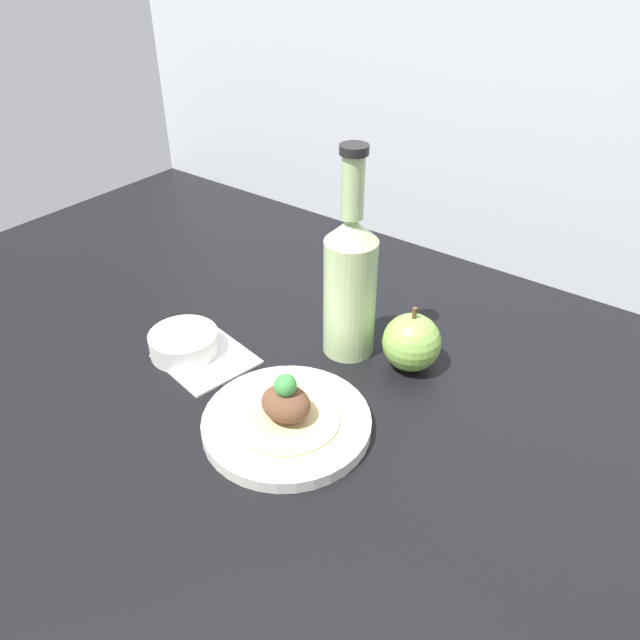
% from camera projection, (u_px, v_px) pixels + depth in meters
% --- Properties ---
extents(ground_plane, '(1.80, 1.10, 0.04)m').
position_uv_depth(ground_plane, '(335.00, 433.00, 0.84)').
color(ground_plane, black).
extents(wall_backsplash, '(1.80, 0.03, 0.80)m').
position_uv_depth(wall_backsplash, '(541.00, 39.00, 0.96)').
color(wall_backsplash, silver).
rests_on(wall_backsplash, ground_plane).
extents(plate, '(0.22, 0.22, 0.02)m').
position_uv_depth(plate, '(287.00, 422.00, 0.81)').
color(plate, silver).
rests_on(plate, ground_plane).
extents(plated_food, '(0.14, 0.14, 0.07)m').
position_uv_depth(plated_food, '(286.00, 406.00, 0.80)').
color(plated_food, '#D6BC7F').
rests_on(plated_food, plate).
extents(cider_bottle, '(0.08, 0.08, 0.32)m').
position_uv_depth(cider_bottle, '(350.00, 280.00, 0.90)').
color(cider_bottle, '#B7D18E').
rests_on(cider_bottle, ground_plane).
extents(apple, '(0.09, 0.09, 0.10)m').
position_uv_depth(apple, '(412.00, 342.00, 0.91)').
color(apple, '#84B74C').
rests_on(apple, ground_plane).
extents(napkin, '(0.15, 0.14, 0.01)m').
position_uv_depth(napkin, '(206.00, 358.00, 0.94)').
color(napkin, white).
rests_on(napkin, ground_plane).
extents(dipping_bowl, '(0.10, 0.10, 0.04)m').
position_uv_depth(dipping_bowl, '(184.00, 343.00, 0.95)').
color(dipping_bowl, silver).
rests_on(dipping_bowl, ground_plane).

